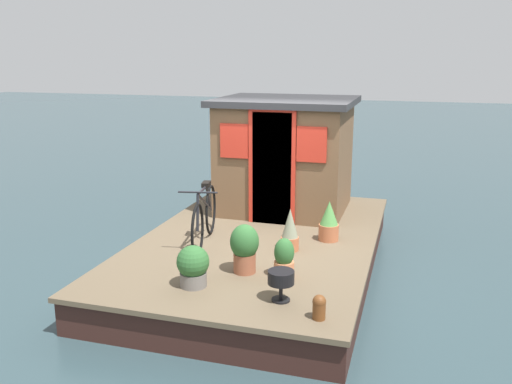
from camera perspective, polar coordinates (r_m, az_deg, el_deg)
ground_plane at (r=7.98m, az=0.42°, el=-7.87°), size 60.00×60.00×0.00m
houseboat_deck at (r=7.89m, az=0.42°, el=-6.26°), size 5.19×3.20×0.47m
houseboat_cabin at (r=8.97m, az=3.09°, el=3.96°), size 1.89×2.17×1.84m
bicycle at (r=7.39m, az=-5.39°, el=-2.61°), size 1.66×0.51×0.85m
potted_plant_thyme at (r=6.16m, az=-6.59°, el=-7.65°), size 0.37×0.37×0.47m
potted_plant_mint at (r=7.64m, az=7.61°, el=-3.10°), size 0.28×0.28×0.56m
potted_plant_succulent at (r=7.20m, az=3.56°, el=-4.03°), size 0.24×0.24×0.57m
potted_plant_basil at (r=6.38m, az=2.95°, el=-6.92°), size 0.24×0.24×0.47m
potted_plant_geranium at (r=6.47m, az=-1.21°, el=-5.76°), size 0.34×0.34×0.59m
charcoal_grill at (r=5.77m, az=2.63°, el=-9.06°), size 0.28×0.28×0.33m
mooring_bollard at (r=5.48m, az=6.61°, el=-11.77°), size 0.14×0.14×0.25m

